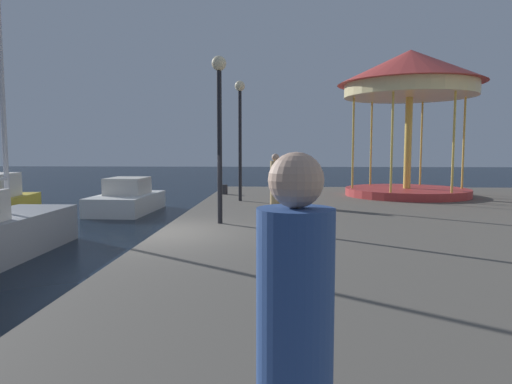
# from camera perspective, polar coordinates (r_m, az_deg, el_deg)

# --- Properties ---
(ground_plane) EXTENTS (120.00, 120.00, 0.00)m
(ground_plane) POSITION_cam_1_polar(r_m,az_deg,el_deg) (10.78, -12.09, -9.03)
(ground_plane) COLOR black
(quay_dock) EXTENTS (14.24, 25.35, 0.80)m
(quay_dock) POSITION_cam_1_polar(r_m,az_deg,el_deg) (11.22, 25.99, -6.79)
(quay_dock) COLOR #5B564F
(quay_dock) RESTS_ON ground
(motorboat_white) EXTENTS (2.30, 4.20, 1.45)m
(motorboat_white) POSITION_cam_1_polar(r_m,az_deg,el_deg) (20.21, -15.66, -0.87)
(motorboat_white) COLOR white
(motorboat_white) RESTS_ON ground
(carousel) EXTENTS (5.60, 5.60, 5.69)m
(carousel) POSITION_cam_1_polar(r_m,az_deg,el_deg) (19.39, 18.48, 12.23)
(carousel) COLOR #B23333
(carousel) RESTS_ON quay_dock
(lamp_post_mid_promenade) EXTENTS (0.36, 0.36, 4.10)m
(lamp_post_mid_promenade) POSITION_cam_1_polar(r_m,az_deg,el_deg) (11.49, -4.56, 10.17)
(lamp_post_mid_promenade) COLOR black
(lamp_post_mid_promenade) RESTS_ON quay_dock
(lamp_post_far_end) EXTENTS (0.36, 0.36, 4.25)m
(lamp_post_far_end) POSITION_cam_1_polar(r_m,az_deg,el_deg) (16.51, -2.00, 8.99)
(lamp_post_far_end) COLOR black
(lamp_post_far_end) RESTS_ON quay_dock
(bollard_north) EXTENTS (0.24, 0.24, 0.40)m
(bollard_north) POSITION_cam_1_polar(r_m,az_deg,el_deg) (19.01, -3.89, 0.32)
(bollard_north) COLOR #2D2D33
(bollard_north) RESTS_ON quay_dock
(person_by_the_water) EXTENTS (0.34, 0.34, 1.83)m
(person_by_the_water) POSITION_cam_1_polar(r_m,az_deg,el_deg) (2.19, 4.79, -21.38)
(person_by_the_water) COLOR #2D4C8C
(person_by_the_water) RESTS_ON quay_dock
(person_near_carousel) EXTENTS (0.34, 0.34, 1.70)m
(person_near_carousel) POSITION_cam_1_polar(r_m,az_deg,el_deg) (15.26, 2.40, 1.36)
(person_near_carousel) COLOR tan
(person_near_carousel) RESTS_ON quay_dock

